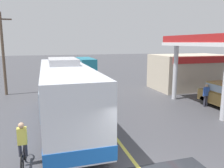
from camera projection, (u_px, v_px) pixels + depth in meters
name	position (u px, v px, depth m)	size (l,w,h in m)	color
ground	(75.00, 83.00, 25.92)	(120.00, 120.00, 0.00)	#424247
lane_divider_stripe	(81.00, 92.00, 21.20)	(0.16, 50.00, 0.01)	#D8CC4C
coach_bus_main	(66.00, 95.00, 12.66)	(2.60, 11.04, 3.69)	silver
gas_station_roadside	(202.00, 64.00, 20.72)	(9.10, 11.95, 5.10)	#B21E1E
minibus_opposing_lane	(86.00, 65.00, 31.56)	(2.04, 6.13, 2.44)	teal
cyclist_on_shoulder	(23.00, 146.00, 8.47)	(0.34, 1.82, 1.72)	black
pedestrian_near_pump	(206.00, 94.00, 16.39)	(0.55, 0.22, 1.66)	#33333F
utility_pole_roadside	(3.00, 52.00, 19.61)	(1.80, 0.24, 7.13)	brown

